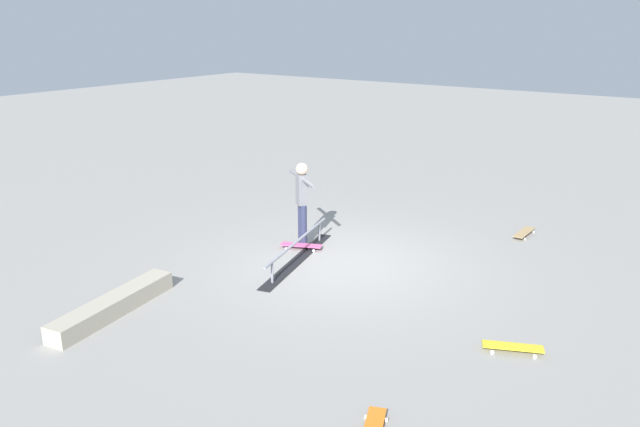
% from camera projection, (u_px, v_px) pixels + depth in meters
% --- Properties ---
extents(ground_plane, '(60.00, 60.00, 0.00)m').
position_uv_depth(ground_plane, '(343.00, 263.00, 11.30)').
color(ground_plane, gray).
extents(grind_rail, '(2.93, 0.95, 0.41)m').
position_uv_depth(grind_rail, '(298.00, 251.00, 11.39)').
color(grind_rail, black).
rests_on(grind_rail, ground_plane).
extents(skate_ledge, '(2.33, 0.72, 0.27)m').
position_uv_depth(skate_ledge, '(113.00, 305.00, 9.33)').
color(skate_ledge, '#B2A893').
rests_on(skate_ledge, ground_plane).
extents(skater_main, '(0.83, 1.14, 1.66)m').
position_uv_depth(skater_main, '(302.00, 198.00, 11.91)').
color(skater_main, '#2D3351').
rests_on(skater_main, ground_plane).
extents(skateboard_main, '(0.49, 0.82, 0.09)m').
position_uv_depth(skateboard_main, '(301.00, 245.00, 11.97)').
color(skateboard_main, '#E05993').
rests_on(skateboard_main, ground_plane).
extents(loose_skateboard_natural, '(0.80, 0.28, 0.09)m').
position_uv_depth(loose_skateboard_natural, '(524.00, 232.00, 12.70)').
color(loose_skateboard_natural, tan).
rests_on(loose_skateboard_natural, ground_plane).
extents(loose_skateboard_yellow, '(0.50, 0.81, 0.09)m').
position_uv_depth(loose_skateboard_yellow, '(513.00, 347.00, 8.27)').
color(loose_skateboard_yellow, yellow).
rests_on(loose_skateboard_yellow, ground_plane).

